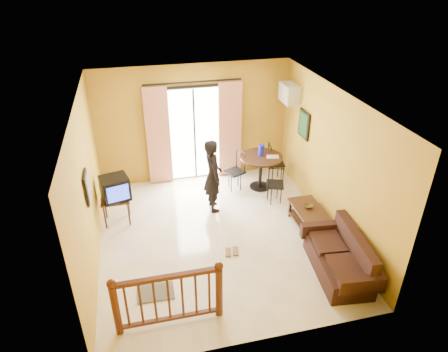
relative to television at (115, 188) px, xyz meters
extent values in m
plane|color=beige|center=(1.87, -0.97, -0.80)|extent=(5.00, 5.00, 0.00)
plane|color=white|center=(1.87, -0.97, 2.00)|extent=(5.00, 5.00, 0.00)
plane|color=#B78C23|center=(1.87, 1.53, 0.60)|extent=(4.50, 0.00, 4.50)
plane|color=#B78C23|center=(1.87, -3.47, 0.60)|extent=(4.50, 0.00, 4.50)
plane|color=#B78C23|center=(-0.38, -0.97, 0.60)|extent=(0.00, 5.00, 5.00)
plane|color=#B78C23|center=(4.12, -0.97, 0.60)|extent=(0.00, 5.00, 5.00)
cube|color=black|center=(1.87, 1.51, 0.35)|extent=(1.34, 0.03, 2.34)
cube|color=white|center=(1.87, 1.48, 0.35)|extent=(1.20, 0.04, 2.20)
cube|color=black|center=(1.87, 1.46, 0.35)|extent=(0.04, 0.02, 2.20)
cube|color=beige|center=(1.02, 1.43, 0.40)|extent=(0.55, 0.08, 2.35)
cube|color=beige|center=(2.72, 1.43, 0.40)|extent=(0.55, 0.08, 2.35)
cylinder|color=black|center=(1.87, 1.43, 1.62)|extent=(2.20, 0.04, 0.04)
cube|color=black|center=(-0.03, 0.00, -0.26)|extent=(0.56, 0.47, 0.04)
cylinder|color=black|center=(-0.27, -0.18, -0.53)|extent=(0.04, 0.04, 0.55)
cylinder|color=black|center=(0.20, -0.18, -0.53)|extent=(0.04, 0.04, 0.55)
cylinder|color=black|center=(-0.27, 0.19, -0.53)|extent=(0.04, 0.04, 0.55)
cylinder|color=black|center=(0.20, 0.19, -0.53)|extent=(0.04, 0.04, 0.55)
cube|color=black|center=(0.00, 0.00, 0.00)|extent=(0.63, 0.59, 0.47)
cube|color=blue|center=(0.06, -0.23, 0.00)|extent=(0.41, 0.12, 0.34)
cube|color=black|center=(-0.35, -1.17, 0.75)|extent=(0.04, 0.42, 0.52)
cube|color=#514E45|center=(-0.33, -1.17, 0.75)|extent=(0.01, 0.34, 0.44)
cylinder|color=black|center=(3.26, 0.65, -0.01)|extent=(0.98, 0.98, 0.04)
cylinder|color=black|center=(3.26, 0.65, -0.41)|extent=(0.08, 0.08, 0.79)
cylinder|color=black|center=(3.26, 0.65, -0.79)|extent=(0.48, 0.48, 0.03)
cylinder|color=#1319BA|center=(3.28, 0.71, 0.14)|extent=(0.14, 0.14, 0.26)
cube|color=beige|center=(3.51, 0.55, 0.02)|extent=(0.32, 0.24, 0.02)
cube|color=silver|center=(3.97, 0.98, 1.35)|extent=(0.30, 0.60, 0.40)
cube|color=gray|center=(3.82, 0.98, 1.35)|extent=(0.02, 0.56, 0.36)
cube|color=black|center=(4.09, 0.33, 0.85)|extent=(0.04, 0.50, 0.60)
cube|color=black|center=(4.06, 0.33, 0.85)|extent=(0.01, 0.42, 0.52)
cube|color=black|center=(3.72, -1.09, -0.39)|extent=(0.55, 0.98, 0.04)
cube|color=black|center=(3.72, -1.09, -0.67)|extent=(0.51, 0.94, 0.03)
cube|color=black|center=(3.50, -1.53, -0.60)|extent=(0.05, 0.05, 0.42)
cube|color=black|center=(3.94, -1.53, -0.60)|extent=(0.05, 0.05, 0.42)
cube|color=black|center=(3.50, -0.66, -0.60)|extent=(0.05, 0.05, 0.42)
cube|color=black|center=(3.94, -0.66, -0.60)|extent=(0.05, 0.05, 0.42)
imported|color=brown|center=(3.72, -1.03, -0.34)|extent=(0.25, 0.25, 0.06)
cube|color=black|center=(3.67, -2.44, -0.62)|extent=(0.90, 1.57, 0.37)
cube|color=black|center=(3.95, -2.44, -0.29)|extent=(0.33, 1.50, 0.51)
cube|color=black|center=(3.67, -3.17, -0.41)|extent=(0.76, 0.23, 0.28)
cube|color=black|center=(3.67, -1.71, -0.41)|extent=(0.76, 0.23, 0.28)
cube|color=black|center=(3.62, -2.77, -0.40)|extent=(0.58, 0.66, 0.09)
cube|color=black|center=(3.62, -2.12, -0.40)|extent=(0.58, 0.66, 0.09)
imported|color=black|center=(2.00, 0.03, 0.01)|extent=(0.41, 0.61, 1.62)
cylinder|color=#471E0F|center=(-0.03, -2.87, -0.34)|extent=(0.11, 0.11, 0.92)
cylinder|color=#471E0F|center=(1.47, -2.87, -0.34)|extent=(0.11, 0.11, 0.92)
sphere|color=#471E0F|center=(-0.03, -2.87, 0.17)|extent=(0.13, 0.13, 0.13)
sphere|color=#471E0F|center=(1.47, -2.87, 0.17)|extent=(0.13, 0.13, 0.13)
cube|color=#471E0F|center=(0.72, -2.87, 0.12)|extent=(1.55, 0.08, 0.06)
cube|color=#471E0F|center=(0.72, -2.87, -0.70)|extent=(1.55, 0.06, 0.05)
cube|color=#524E41|center=(0.55, -2.21, -0.79)|extent=(0.61, 0.41, 0.02)
cube|color=brown|center=(1.95, -1.51, -0.79)|extent=(0.16, 0.27, 0.03)
cube|color=brown|center=(2.09, -1.51, -0.79)|extent=(0.16, 0.27, 0.03)
camera|label=1|loc=(0.53, -7.12, 4.08)|focal=32.00mm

